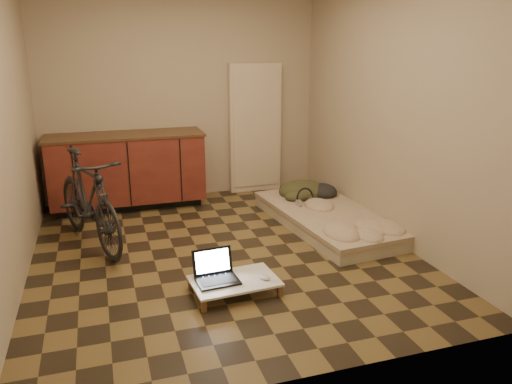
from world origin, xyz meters
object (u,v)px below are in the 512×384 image
object	(u,v)px
lap_desk	(235,281)
bicycle	(88,196)
laptop	(216,274)
futon	(328,218)

from	to	relation	value
lap_desk	bicycle	bearing A→B (deg)	124.10
lap_desk	laptop	world-z (taller)	laptop
futon	laptop	xyz separation A→B (m)	(-1.55, -1.13, 0.08)
bicycle	lap_desk	bearing A→B (deg)	-71.38
bicycle	futon	distance (m)	2.55
futon	lap_desk	size ratio (longest dim) A/B	2.84
bicycle	lap_desk	xyz separation A→B (m)	(1.09, -1.39, -0.42)
futon	laptop	size ratio (longest dim) A/B	5.88
bicycle	laptop	bearing A→B (deg)	-74.02
futon	laptop	distance (m)	1.92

